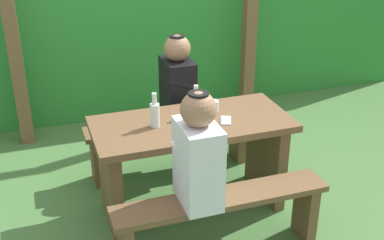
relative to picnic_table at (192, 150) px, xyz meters
name	(u,v)px	position (x,y,z in m)	size (l,w,h in m)	color
ground_plane	(192,206)	(0.00, 0.00, -0.49)	(12.00, 12.00, 0.00)	#47733A
hedge_backdrop	(123,25)	(0.00, 2.32, 0.35)	(6.40, 1.08, 1.69)	#2B832F
pergola_post_left	(10,23)	(-1.14, 1.52, 0.65)	(0.12, 0.12, 2.28)	brown
pergola_post_right	(251,5)	(1.14, 1.52, 0.65)	(0.12, 0.12, 2.28)	brown
picnic_table	(192,150)	(0.00, 0.00, 0.00)	(1.40, 0.64, 0.72)	brown
bench_near	(221,213)	(0.00, -0.58, -0.16)	(1.40, 0.24, 0.46)	brown
bench_far	(170,135)	(0.00, 0.58, -0.16)	(1.40, 0.24, 0.46)	brown
person_white_shirt	(198,153)	(-0.16, -0.57, 0.30)	(0.25, 0.35, 0.72)	silver
person_black_coat	(178,83)	(0.08, 0.57, 0.30)	(0.25, 0.35, 0.72)	black
drinking_glass	(213,106)	(0.20, 0.11, 0.27)	(0.08, 0.08, 0.08)	silver
bottle_left	(196,103)	(0.06, 0.08, 0.33)	(0.06, 0.06, 0.23)	silver
bottle_right	(155,114)	(-0.27, 0.00, 0.32)	(0.07, 0.07, 0.24)	silver
cell_phone	(226,121)	(0.22, -0.08, 0.23)	(0.07, 0.14, 0.01)	silver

